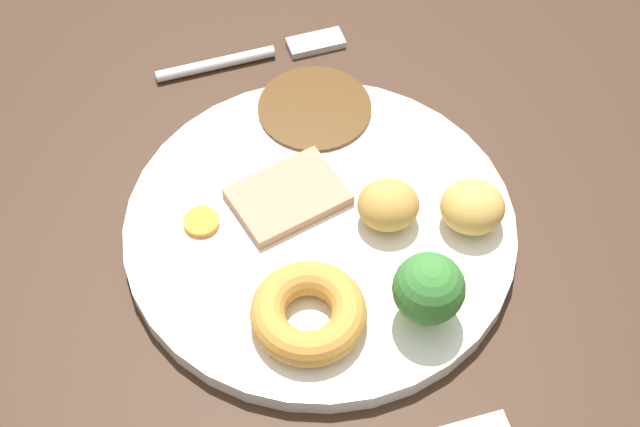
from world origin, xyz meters
TOP-DOWN VIEW (x-y plane):
  - dining_table at (0.00, 0.00)cm, footprint 120.00×84.00cm
  - dinner_plate at (3.82, -1.54)cm, footprint 26.52×26.52cm
  - gravy_pool at (-6.27, 0.57)cm, footprint 8.43×8.43cm
  - meat_slice_main at (1.42, -3.19)cm, footprint 7.26×8.65cm
  - yorkshire_pudding at (11.09, -4.09)cm, footprint 7.28×7.28cm
  - roast_potato_left at (4.66, 2.91)cm, footprint 4.54×4.79cm
  - roast_potato_right at (6.20, 8.26)cm, footprint 5.34×5.48cm
  - carrot_coin_front at (2.01, -9.31)cm, footprint 2.41×2.41cm
  - broccoli_floret at (12.32, 3.10)cm, footprint 4.48×4.48cm
  - fork at (-13.92, -2.21)cm, footprint 2.46×15.31cm

SIDE VIEW (x-z plane):
  - dining_table at x=0.00cm, z-range 0.00..3.60cm
  - fork at x=-13.92cm, z-range 3.54..4.44cm
  - dinner_plate at x=3.82cm, z-range 3.60..5.00cm
  - gravy_pool at x=-6.27cm, z-range 5.00..5.30cm
  - carrot_coin_front at x=2.01cm, z-range 5.00..5.44cm
  - meat_slice_main at x=1.42cm, z-range 5.00..5.80cm
  - yorkshire_pudding at x=11.09cm, z-range 5.00..7.22cm
  - roast_potato_left at x=4.66cm, z-range 5.00..8.19cm
  - roast_potato_right at x=6.20cm, z-range 5.00..8.28cm
  - broccoli_floret at x=12.32cm, z-range 5.29..10.57cm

